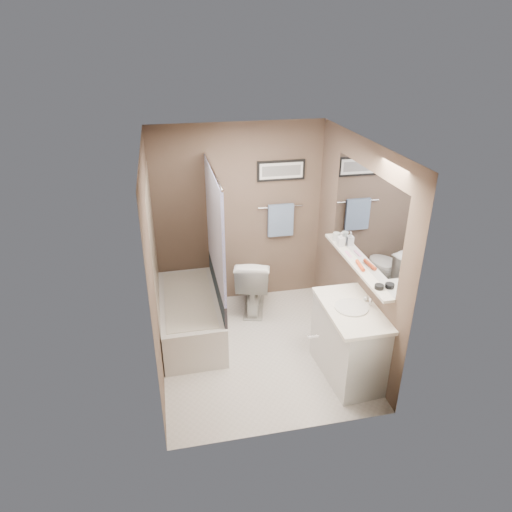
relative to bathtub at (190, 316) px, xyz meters
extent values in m
plane|color=silver|center=(0.75, -0.48, -0.25)|extent=(2.50, 2.50, 0.00)
cube|color=white|center=(0.75, -0.48, 2.13)|extent=(2.20, 2.50, 0.04)
cube|color=brown|center=(0.75, 0.75, 0.95)|extent=(2.20, 0.04, 2.40)
cube|color=brown|center=(0.75, -1.71, 0.95)|extent=(2.20, 0.04, 2.40)
cube|color=brown|center=(-0.33, -0.48, 0.95)|extent=(0.04, 2.50, 2.40)
cube|color=brown|center=(1.83, -0.48, 0.95)|extent=(0.04, 2.50, 2.40)
cube|color=tan|center=(-0.34, 0.02, 0.75)|extent=(0.02, 1.55, 2.00)
cylinder|color=silver|center=(0.35, 0.02, 1.80)|extent=(0.02, 1.55, 0.02)
cube|color=white|center=(0.35, 0.02, 1.15)|extent=(0.03, 1.45, 1.28)
cube|color=#233241|center=(0.35, 0.02, 0.33)|extent=(0.03, 1.45, 0.36)
cube|color=silver|center=(1.84, -0.63, 1.37)|extent=(0.02, 1.60, 1.00)
cube|color=silver|center=(1.79, -0.63, 0.85)|extent=(0.12, 1.60, 0.03)
cylinder|color=silver|center=(1.30, 0.73, 1.05)|extent=(0.60, 0.02, 0.02)
cube|color=#92B1D4|center=(1.30, 0.71, 0.87)|extent=(0.34, 0.05, 0.44)
cube|color=black|center=(1.30, 0.75, 1.53)|extent=(0.62, 0.02, 0.26)
cube|color=white|center=(1.30, 0.73, 1.53)|extent=(0.56, 0.00, 0.20)
cube|color=#595959|center=(1.30, 0.73, 1.53)|extent=(0.50, 0.00, 0.13)
cube|color=silver|center=(1.30, -1.73, 0.75)|extent=(0.80, 0.02, 2.00)
cylinder|color=silver|center=(0.97, -1.67, 0.75)|extent=(0.10, 0.02, 0.02)
cube|color=silver|center=(0.00, 0.00, 0.00)|extent=(0.73, 1.51, 0.50)
cube|color=beige|center=(0.00, 0.00, 0.25)|extent=(0.56, 1.36, 0.02)
imported|color=white|center=(0.87, 0.41, 0.14)|extent=(0.62, 0.85, 0.78)
cube|color=silver|center=(1.60, -1.08, 0.15)|extent=(0.56, 0.93, 0.80)
cube|color=white|center=(1.59, -1.08, 0.57)|extent=(0.54, 0.96, 0.04)
cylinder|color=silver|center=(1.58, -1.08, 0.60)|extent=(0.34, 0.34, 0.01)
cylinder|color=silver|center=(1.78, -1.08, 0.64)|extent=(0.02, 0.02, 0.10)
sphere|color=silver|center=(1.78, -0.98, 0.62)|extent=(0.05, 0.05, 0.05)
cylinder|color=black|center=(1.79, -1.21, 0.89)|extent=(0.09, 0.09, 0.04)
cylinder|color=#D0451D|center=(1.79, -0.75, 0.89)|extent=(0.06, 0.22, 0.04)
cube|color=pink|center=(1.79, -0.43, 0.87)|extent=(0.03, 0.16, 0.01)
cylinder|color=silver|center=(1.79, -0.04, 0.92)|extent=(0.08, 0.08, 0.10)
imported|color=#999999|center=(1.79, -0.20, 0.95)|extent=(0.08, 0.08, 0.16)
camera|label=1|loc=(-0.16, -4.71, 3.09)|focal=32.00mm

